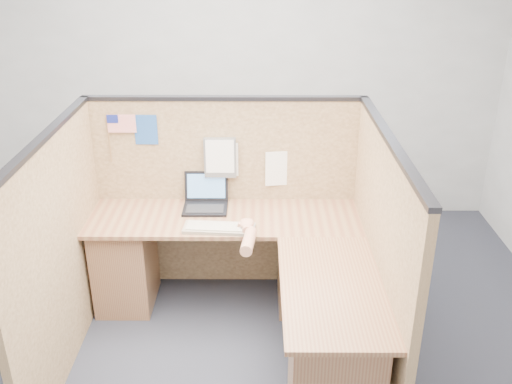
{
  "coord_description": "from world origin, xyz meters",
  "views": [
    {
      "loc": [
        0.25,
        -2.98,
        2.6
      ],
      "look_at": [
        0.23,
        0.5,
        1.01
      ],
      "focal_mm": 40.0,
      "sensor_mm": 36.0,
      "label": 1
    }
  ],
  "objects_px": {
    "laptop": "(206,199)",
    "keyboard": "(219,228)",
    "mouse": "(247,227)",
    "l_desk": "(249,287)"
  },
  "relations": [
    {
      "from": "keyboard",
      "to": "mouse",
      "type": "relative_size",
      "value": 4.22
    },
    {
      "from": "keyboard",
      "to": "laptop",
      "type": "bearing_deg",
      "value": 112.48
    },
    {
      "from": "l_desk",
      "to": "laptop",
      "type": "distance_m",
      "value": 0.76
    },
    {
      "from": "keyboard",
      "to": "l_desk",
      "type": "bearing_deg",
      "value": -38.2
    },
    {
      "from": "laptop",
      "to": "keyboard",
      "type": "relative_size",
      "value": 0.65
    },
    {
      "from": "keyboard",
      "to": "mouse",
      "type": "distance_m",
      "value": 0.19
    },
    {
      "from": "keyboard",
      "to": "mouse",
      "type": "xyz_separation_m",
      "value": [
        0.19,
        -0.0,
        0.01
      ]
    },
    {
      "from": "mouse",
      "to": "laptop",
      "type": "bearing_deg",
      "value": 129.87
    },
    {
      "from": "laptop",
      "to": "mouse",
      "type": "relative_size",
      "value": 2.73
    },
    {
      "from": "mouse",
      "to": "keyboard",
      "type": "bearing_deg",
      "value": 180.0
    }
  ]
}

